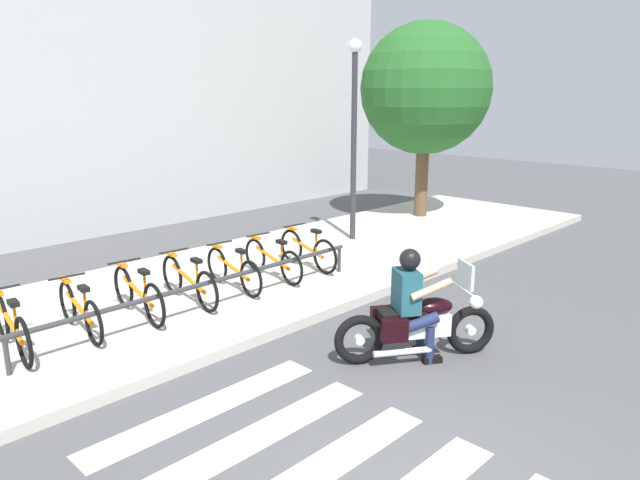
% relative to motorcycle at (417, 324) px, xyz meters
% --- Properties ---
extents(sidewalk, '(24.00, 4.40, 0.15)m').
position_rel_motorcycle_xyz_m(sidewalk, '(-2.21, 3.91, -0.39)').
color(sidewalk, '#B7B2A8').
rests_on(sidewalk, ground).
extents(crosswalk_stripe_3, '(2.80, 0.40, 0.01)m').
position_rel_motorcycle_xyz_m(crosswalk_stripe_3, '(-2.57, -0.71, -0.46)').
color(crosswalk_stripe_3, white).
rests_on(crosswalk_stripe_3, ground).
extents(crosswalk_stripe_4, '(2.80, 0.40, 0.01)m').
position_rel_motorcycle_xyz_m(crosswalk_stripe_4, '(-2.57, 0.09, -0.46)').
color(crosswalk_stripe_4, white).
rests_on(crosswalk_stripe_4, ground).
extents(crosswalk_stripe_5, '(2.80, 0.40, 0.01)m').
position_rel_motorcycle_xyz_m(crosswalk_stripe_5, '(-2.57, 0.89, -0.46)').
color(crosswalk_stripe_5, white).
rests_on(crosswalk_stripe_5, ground).
extents(motorcycle, '(1.82, 1.26, 1.23)m').
position_rel_motorcycle_xyz_m(motorcycle, '(0.00, 0.00, 0.00)').
color(motorcycle, black).
rests_on(motorcycle, ground).
extents(rider, '(0.77, 0.73, 1.44)m').
position_rel_motorcycle_xyz_m(rider, '(-0.06, 0.05, 0.37)').
color(rider, '#1E4C59').
rests_on(rider, ground).
extents(bicycle_0, '(0.48, 1.66, 0.75)m').
position_rel_motorcycle_xyz_m(bicycle_0, '(-3.60, 3.43, 0.04)').
color(bicycle_0, black).
rests_on(bicycle_0, sidewalk).
extents(bicycle_1, '(0.48, 1.58, 0.72)m').
position_rel_motorcycle_xyz_m(bicycle_1, '(-2.76, 3.43, 0.02)').
color(bicycle_1, black).
rests_on(bicycle_1, sidewalk).
extents(bicycle_2, '(0.48, 1.67, 0.76)m').
position_rel_motorcycle_xyz_m(bicycle_2, '(-1.92, 3.43, 0.04)').
color(bicycle_2, black).
rests_on(bicycle_2, sidewalk).
extents(bicycle_3, '(0.48, 1.71, 0.75)m').
position_rel_motorcycle_xyz_m(bicycle_3, '(-1.09, 3.43, 0.03)').
color(bicycle_3, black).
rests_on(bicycle_3, sidewalk).
extents(bicycle_4, '(0.48, 1.61, 0.73)m').
position_rel_motorcycle_xyz_m(bicycle_4, '(-0.25, 3.43, 0.02)').
color(bicycle_4, black).
rests_on(bicycle_4, sidewalk).
extents(bicycle_5, '(0.48, 1.65, 0.72)m').
position_rel_motorcycle_xyz_m(bicycle_5, '(0.59, 3.43, 0.02)').
color(bicycle_5, black).
rests_on(bicycle_5, sidewalk).
extents(bicycle_6, '(0.48, 1.59, 0.76)m').
position_rel_motorcycle_xyz_m(bicycle_6, '(1.43, 3.43, 0.04)').
color(bicycle_6, black).
rests_on(bicycle_6, sidewalk).
extents(bike_rack, '(5.64, 0.07, 0.49)m').
position_rel_motorcycle_xyz_m(bike_rack, '(-1.09, 2.87, 0.12)').
color(bike_rack, '#333338').
rests_on(bike_rack, sidewalk).
extents(street_lamp, '(0.28, 0.28, 4.32)m').
position_rel_motorcycle_xyz_m(street_lamp, '(3.67, 4.31, 2.16)').
color(street_lamp, '#2D2D33').
rests_on(street_lamp, ground).
extents(tree_near_rack, '(3.23, 3.23, 4.97)m').
position_rel_motorcycle_xyz_m(tree_near_rack, '(6.79, 4.71, 2.88)').
color(tree_near_rack, brown).
rests_on(tree_near_rack, ground).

